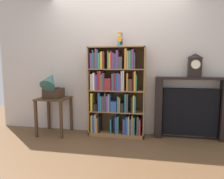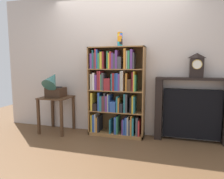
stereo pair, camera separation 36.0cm
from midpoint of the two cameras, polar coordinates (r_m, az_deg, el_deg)
ground_plane at (r=3.71m, az=3.52°, el=-13.54°), size 7.97×6.40×0.02m
wall_back at (r=3.79m, az=5.67°, el=7.10°), size 4.97×0.08×2.60m
bookshelf at (r=3.65m, az=3.62°, el=-1.14°), size 1.00×0.31×1.60m
cup_stack at (r=3.63m, az=5.17°, el=13.83°), size 0.09×0.09×0.25m
side_table_left at (r=4.00m, az=-12.90°, el=-4.33°), size 0.54×0.53×0.68m
gramophone at (r=3.88m, az=-13.53°, el=1.22°), size 0.31×0.46×0.54m
fireplace_mantel at (r=3.73m, az=24.10°, el=-5.42°), size 1.20×0.20×1.08m
mantel_clock at (r=3.63m, az=25.36°, el=6.16°), size 0.21×0.14×0.40m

